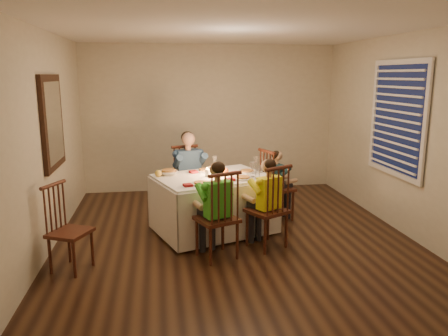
{
  "coord_description": "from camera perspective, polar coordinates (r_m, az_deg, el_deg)",
  "views": [
    {
      "loc": [
        -0.93,
        -5.3,
        2.07
      ],
      "look_at": [
        -0.11,
        0.15,
        0.89
      ],
      "focal_mm": 35.0,
      "sensor_mm": 36.0,
      "label": 1
    }
  ],
  "objects": [
    {
      "name": "ground",
      "position": [
        5.77,
        1.31,
        -8.95
      ],
      "size": [
        5.0,
        5.0,
        0.0
      ],
      "primitive_type": "plane",
      "color": "black",
      "rests_on": "ground"
    },
    {
      "name": "wall_left",
      "position": [
        5.52,
        -22.35,
        3.15
      ],
      "size": [
        0.02,
        5.0,
        2.6
      ],
      "primitive_type": "cube",
      "color": "beige",
      "rests_on": "ground"
    },
    {
      "name": "wall_right",
      "position": [
        6.23,
        22.26,
        4.09
      ],
      "size": [
        0.02,
        5.0,
        2.6
      ],
      "primitive_type": "cube",
      "color": "beige",
      "rests_on": "ground"
    },
    {
      "name": "wall_back",
      "position": [
        7.9,
        -1.78,
        6.49
      ],
      "size": [
        4.5,
        0.02,
        2.6
      ],
      "primitive_type": "cube",
      "color": "beige",
      "rests_on": "ground"
    },
    {
      "name": "ceiling",
      "position": [
        5.41,
        1.45,
        17.7
      ],
      "size": [
        5.0,
        5.0,
        0.0
      ],
      "primitive_type": "plane",
      "color": "white",
      "rests_on": "wall_back"
    },
    {
      "name": "dining_table",
      "position": [
        5.79,
        -1.39,
        -3.19
      ],
      "size": [
        1.74,
        1.49,
        0.73
      ],
      "rotation": [
        0.0,
        0.0,
        0.34
      ],
      "color": "white",
      "rests_on": "ground"
    },
    {
      "name": "chair_adult",
      "position": [
        6.63,
        -4.51,
        -6.16
      ],
      "size": [
        0.52,
        0.5,
        1.04
      ],
      "primitive_type": null,
      "rotation": [
        0.0,
        0.0,
        0.25
      ],
      "color": "black",
      "rests_on": "ground"
    },
    {
      "name": "chair_near_left",
      "position": [
        5.17,
        -0.93,
        -11.54
      ],
      "size": [
        0.55,
        0.54,
        1.04
      ],
      "primitive_type": null,
      "rotation": [
        0.0,
        0.0,
        3.53
      ],
      "color": "black",
      "rests_on": "ground"
    },
    {
      "name": "chair_near_right",
      "position": [
        5.48,
        5.53,
        -10.18
      ],
      "size": [
        0.57,
        0.56,
        1.04
      ],
      "primitive_type": null,
      "rotation": [
        0.0,
        0.0,
        3.64
      ],
      "color": "black",
      "rests_on": "ground"
    },
    {
      "name": "chair_end",
      "position": [
        6.49,
        6.82,
        -6.62
      ],
      "size": [
        0.53,
        0.54,
        1.04
      ],
      "primitive_type": null,
      "rotation": [
        0.0,
        0.0,
        1.91
      ],
      "color": "black",
      "rests_on": "ground"
    },
    {
      "name": "chair_extra",
      "position": [
        5.13,
        -19.13,
        -12.4
      ],
      "size": [
        0.51,
        0.52,
        0.96
      ],
      "primitive_type": null,
      "rotation": [
        0.0,
        0.0,
        1.11
      ],
      "color": "black",
      "rests_on": "ground"
    },
    {
      "name": "adult",
      "position": [
        6.63,
        -4.51,
        -6.16
      ],
      "size": [
        0.56,
        0.53,
        1.26
      ],
      "primitive_type": null,
      "rotation": [
        0.0,
        0.0,
        0.25
      ],
      "color": "#31527B",
      "rests_on": "ground"
    },
    {
      "name": "child_green",
      "position": [
        5.17,
        -0.93,
        -11.54
      ],
      "size": [
        0.5,
        0.48,
        1.13
      ],
      "primitive_type": null,
      "rotation": [
        0.0,
        0.0,
        3.53
      ],
      "color": "green",
      "rests_on": "ground"
    },
    {
      "name": "child_yellow",
      "position": [
        5.48,
        5.53,
        -10.18
      ],
      "size": [
        0.49,
        0.48,
        1.1
      ],
      "primitive_type": null,
      "rotation": [
        0.0,
        0.0,
        3.64
      ],
      "color": "yellow",
      "rests_on": "ground"
    },
    {
      "name": "child_teal",
      "position": [
        6.49,
        6.82,
        -6.62
      ],
      "size": [
        0.39,
        0.4,
        1.02
      ],
      "primitive_type": null,
      "rotation": [
        0.0,
        0.0,
        1.91
      ],
      "color": "#1A3943",
      "rests_on": "ground"
    },
    {
      "name": "setting_adult",
      "position": [
        6.01,
        -2.45,
        -0.37
      ],
      "size": [
        0.33,
        0.33,
        0.02
      ],
      "primitive_type": "cylinder",
      "rotation": [
        0.0,
        0.0,
        0.34
      ],
      "color": "silver",
      "rests_on": "dining_table"
    },
    {
      "name": "setting_green",
      "position": [
        5.3,
        -2.97,
        -2.07
      ],
      "size": [
        0.33,
        0.33,
        0.02
      ],
      "primitive_type": "cylinder",
      "rotation": [
        0.0,
        0.0,
        0.34
      ],
      "color": "silver",
      "rests_on": "dining_table"
    },
    {
      "name": "setting_yellow",
      "position": [
        5.58,
        2.47,
        -1.35
      ],
      "size": [
        0.33,
        0.33,
        0.02
      ],
      "primitive_type": "cylinder",
      "rotation": [
        0.0,
        0.0,
        0.34
      ],
      "color": "silver",
      "rests_on": "dining_table"
    },
    {
      "name": "setting_teal",
      "position": [
        5.96,
        3.05,
        -0.49
      ],
      "size": [
        0.33,
        0.33,
        0.02
      ],
      "primitive_type": "cylinder",
      "rotation": [
        0.0,
        0.0,
        0.34
      ],
      "color": "silver",
      "rests_on": "dining_table"
    },
    {
      "name": "candle_left",
      "position": [
        5.69,
        -2.2,
        -0.68
      ],
      "size": [
        0.06,
        0.06,
        0.1
      ],
      "primitive_type": "cylinder",
      "color": "white",
      "rests_on": "dining_table"
    },
    {
      "name": "candle_right",
      "position": [
        5.76,
        -0.61,
        -0.5
      ],
      "size": [
        0.06,
        0.06,
        0.1
      ],
      "primitive_type": "cylinder",
      "color": "white",
      "rests_on": "dining_table"
    },
    {
      "name": "squash",
      "position": [
        5.75,
        -8.58,
        -0.71
      ],
      "size": [
        0.09,
        0.09,
        0.09
      ],
      "primitive_type": "sphere",
      "color": "yellow",
      "rests_on": "dining_table"
    },
    {
      "name": "orange_fruit",
      "position": [
        5.86,
        0.22,
        -0.37
      ],
      "size": [
        0.08,
        0.08,
        0.08
      ],
      "primitive_type": "sphere",
      "color": "orange",
      "rests_on": "dining_table"
    },
    {
      "name": "serving_bowl",
      "position": [
        5.84,
        -7.23,
        -0.62
      ],
      "size": [
        0.24,
        0.24,
        0.06
      ],
      "primitive_type": "imported",
      "rotation": [
        0.0,
        0.0,
        0.04
      ],
      "color": "silver",
      "rests_on": "dining_table"
    },
    {
      "name": "wall_mirror",
      "position": [
        5.78,
        -21.5,
        5.59
      ],
      "size": [
        0.06,
        0.95,
        1.15
      ],
      "color": "black",
      "rests_on": "wall_left"
    },
    {
      "name": "window_blinds",
      "position": [
        6.28,
        21.59,
        6.03
      ],
      "size": [
        0.07,
        1.34,
        1.54
      ],
      "color": "#0D1537",
      "rests_on": "wall_right"
    }
  ]
}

